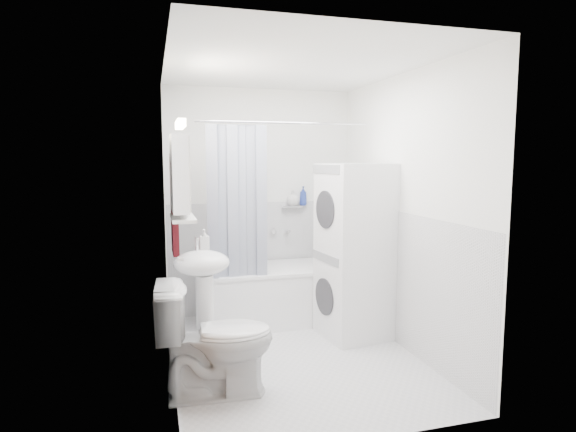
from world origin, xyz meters
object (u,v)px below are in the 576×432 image
object	(u,v)px
bathtub	(277,291)
washer_dryer	(354,251)
toilet	(216,340)
sink	(203,281)

from	to	relation	value
bathtub	washer_dryer	world-z (taller)	washer_dryer
washer_dryer	toilet	size ratio (longest dim) A/B	1.98
bathtub	sink	size ratio (longest dim) A/B	1.42
washer_dryer	bathtub	bearing A→B (deg)	127.20
bathtub	sink	bearing A→B (deg)	-132.68
bathtub	sink	distance (m)	1.31
washer_dryer	toilet	world-z (taller)	washer_dryer
sink	toilet	size ratio (longest dim) A/B	1.27
sink	washer_dryer	distance (m)	1.47
sink	washer_dryer	bearing A→B (deg)	12.45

